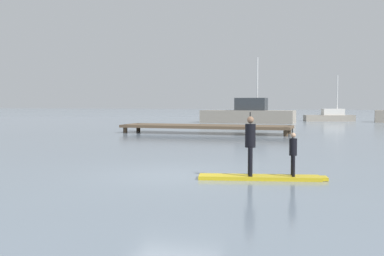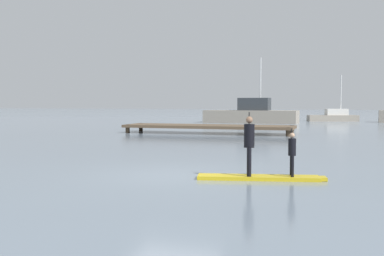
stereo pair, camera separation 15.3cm
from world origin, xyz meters
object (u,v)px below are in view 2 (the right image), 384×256
(paddleboard_near, at_px, (261,178))
(paddler_adult, at_px, (249,142))
(motor_boat_small_navy, at_px, (334,116))
(paddler_child_solo, at_px, (292,152))
(fishing_boat_white_large, at_px, (251,114))

(paddleboard_near, xyz_separation_m, paddler_adult, (-0.31, -0.06, 0.95))
(paddler_adult, xyz_separation_m, motor_boat_small_navy, (1.79, 40.40, -0.48))
(paddler_child_solo, distance_m, fishing_boat_white_large, 34.08)
(fishing_boat_white_large, bearing_deg, motor_boat_small_navy, 41.50)
(paddleboard_near, height_order, motor_boat_small_navy, motor_boat_small_navy)
(paddleboard_near, xyz_separation_m, motor_boat_small_navy, (1.48, 40.35, 0.47))
(paddleboard_near, height_order, fishing_boat_white_large, fishing_boat_white_large)
(paddler_adult, height_order, motor_boat_small_navy, motor_boat_small_navy)
(paddler_child_solo, relative_size, fishing_boat_white_large, 0.14)
(paddleboard_near, relative_size, fishing_boat_white_large, 0.37)
(paddler_adult, distance_m, fishing_boat_white_large, 34.10)
(fishing_boat_white_large, xyz_separation_m, motor_boat_small_navy, (7.71, 6.82, -0.32))
(paddler_child_solo, bearing_deg, paddler_adult, -168.09)
(paddleboard_near, bearing_deg, motor_boat_small_navy, 87.89)
(paddler_adult, relative_size, fishing_boat_white_large, 0.18)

